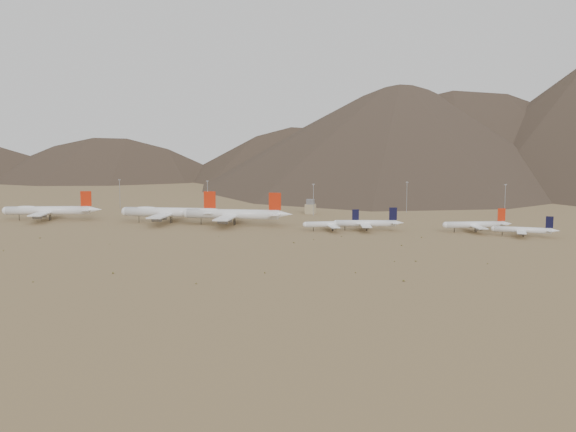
% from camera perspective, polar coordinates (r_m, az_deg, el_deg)
% --- Properties ---
extents(ground, '(3000.00, 3000.00, 0.00)m').
position_cam_1_polar(ground, '(415.34, -5.04, -1.52)').
color(ground, '#A37F54').
rests_on(ground, ground).
extents(mountain_ridge, '(4400.00, 1000.00, 300.00)m').
position_cam_1_polar(mountain_ridge, '(1301.56, 6.94, 10.57)').
color(mountain_ridge, '#4E3E2F').
rests_on(mountain_ridge, ground).
extents(widebody_west, '(71.77, 56.76, 21.86)m').
position_cam_1_polar(widebody_west, '(512.38, -20.51, 0.47)').
color(widebody_west, white).
rests_on(widebody_west, ground).
extents(widebody_centre, '(78.90, 60.84, 23.43)m').
position_cam_1_polar(widebody_centre, '(470.92, -10.47, 0.35)').
color(widebody_centre, white).
rests_on(widebody_centre, ground).
extents(widebody_east, '(78.98, 60.81, 23.45)m').
position_cam_1_polar(widebody_east, '(452.53, -4.90, 0.18)').
color(widebody_east, white).
rests_on(widebody_east, ground).
extents(narrowbody_a, '(40.10, 30.12, 13.99)m').
position_cam_1_polar(narrowbody_a, '(424.34, 4.04, -0.72)').
color(narrowbody_a, white).
rests_on(narrowbody_a, ground).
extents(narrowbody_b, '(46.51, 34.09, 15.53)m').
position_cam_1_polar(narrowbody_b, '(426.76, 7.08, -0.64)').
color(narrowbody_b, white).
rests_on(narrowbody_b, ground).
extents(narrowbody_c, '(45.21, 33.63, 15.44)m').
position_cam_1_polar(narrowbody_c, '(434.53, 16.40, -0.74)').
color(narrowbody_c, white).
rests_on(narrowbody_c, ground).
extents(narrowbody_d, '(40.28, 29.12, 13.31)m').
position_cam_1_polar(narrowbody_d, '(422.51, 20.25, -1.17)').
color(narrowbody_d, white).
rests_on(narrowbody_d, ground).
extents(control_tower, '(8.00, 8.00, 12.00)m').
position_cam_1_polar(control_tower, '(523.51, 2.00, 0.76)').
color(control_tower, tan).
rests_on(control_tower, ground).
extents(mast_far_west, '(2.00, 0.60, 25.70)m').
position_cam_1_polar(mast_far_west, '(586.72, -14.73, 2.05)').
color(mast_far_west, gray).
rests_on(mast_far_west, ground).
extents(mast_west, '(2.00, 0.60, 25.70)m').
position_cam_1_polar(mast_west, '(553.65, -7.16, 1.96)').
color(mast_west, gray).
rests_on(mast_west, ground).
extents(mast_centre, '(2.00, 0.60, 25.70)m').
position_cam_1_polar(mast_centre, '(507.12, 2.27, 1.58)').
color(mast_centre, gray).
rests_on(mast_centre, ground).
extents(mast_east, '(2.00, 0.60, 25.70)m').
position_cam_1_polar(mast_east, '(541.49, 10.51, 1.80)').
color(mast_east, gray).
rests_on(mast_east, ground).
extents(mast_far_east, '(2.00, 0.60, 25.70)m').
position_cam_1_polar(mast_far_east, '(530.38, 18.74, 1.46)').
color(mast_far_east, gray).
rests_on(mast_far_east, ground).
extents(desert_scrub, '(446.59, 179.72, 0.90)m').
position_cam_1_polar(desert_scrub, '(350.37, -14.07, -3.15)').
color(desert_scrub, olive).
rests_on(desert_scrub, ground).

